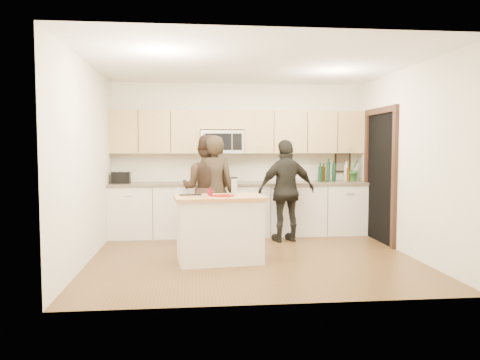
{
  "coord_description": "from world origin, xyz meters",
  "views": [
    {
      "loc": [
        -0.84,
        -6.47,
        1.55
      ],
      "look_at": [
        -0.14,
        0.35,
        1.07
      ],
      "focal_mm": 35.0,
      "sensor_mm": 36.0,
      "label": 1
    }
  ],
  "objects": [
    {
      "name": "bottle_cluster",
      "position": [
        1.71,
        1.71,
        1.12
      ],
      "size": [
        0.6,
        0.32,
        0.41
      ],
      "color": "black",
      "rests_on": "back_cabinetry"
    },
    {
      "name": "framed_picture",
      "position": [
        1.95,
        1.98,
        1.28
      ],
      "size": [
        0.3,
        0.03,
        0.38
      ],
      "color": "black",
      "rests_on": "ground"
    },
    {
      "name": "island",
      "position": [
        -0.48,
        -0.21,
        0.45
      ],
      "size": [
        1.27,
        0.83,
        0.9
      ],
      "rotation": [
        0.0,
        0.0,
        0.11
      ],
      "color": "silver",
      "rests_on": "ground"
    },
    {
      "name": "room_shell",
      "position": [
        0.0,
        0.0,
        1.73
      ],
      "size": [
        4.52,
        4.02,
        2.71
      ],
      "color": "beige",
      "rests_on": "ground"
    },
    {
      "name": "tongs",
      "position": [
        -0.86,
        -0.28,
        0.92
      ],
      "size": [
        0.3,
        0.06,
        0.02
      ],
      "primitive_type": "cube",
      "rotation": [
        0.0,
        0.0,
        0.11
      ],
      "color": "black",
      "rests_on": "cutting_board"
    },
    {
      "name": "woman_center",
      "position": [
        -0.61,
        1.13,
        0.88
      ],
      "size": [
        1.03,
        0.92,
        1.75
      ],
      "primitive_type": "imported",
      "rotation": [
        0.0,
        0.0,
        2.79
      ],
      "color": "black",
      "rests_on": "ground"
    },
    {
      "name": "floor",
      "position": [
        0.0,
        0.0,
        0.0
      ],
      "size": [
        4.5,
        4.5,
        0.0
      ],
      "primitive_type": "plane",
      "color": "brown",
      "rests_on": "ground"
    },
    {
      "name": "drink_glass",
      "position": [
        -0.6,
        -0.26,
        0.96
      ],
      "size": [
        0.07,
        0.07,
        0.11
      ],
      "primitive_type": "cylinder",
      "color": "maroon",
      "rests_on": "island"
    },
    {
      "name": "toaster",
      "position": [
        -2.05,
        1.67,
        1.04
      ],
      "size": [
        0.31,
        0.21,
        0.2
      ],
      "color": "black",
      "rests_on": "back_cabinetry"
    },
    {
      "name": "orchid",
      "position": [
        2.07,
        1.72,
        1.14
      ],
      "size": [
        0.29,
        0.28,
        0.41
      ],
      "primitive_type": "imported",
      "rotation": [
        0.0,
        0.0,
        0.71
      ],
      "color": "#2A6A30",
      "rests_on": "back_cabinetry"
    },
    {
      "name": "cutting_board",
      "position": [
        -0.76,
        -0.34,
        0.91
      ],
      "size": [
        0.26,
        0.21,
        0.02
      ],
      "primitive_type": "cube",
      "rotation": [
        0.0,
        0.0,
        0.11
      ],
      "color": "#B37D4A",
      "rests_on": "island"
    },
    {
      "name": "back_cabinetry",
      "position": [
        0.0,
        1.69,
        0.47
      ],
      "size": [
        4.5,
        0.66,
        0.94
      ],
      "color": "silver",
      "rests_on": "ground"
    },
    {
      "name": "dish_towel",
      "position": [
        -0.95,
        1.5,
        0.8
      ],
      "size": [
        0.34,
        0.6,
        0.48
      ],
      "color": "white",
      "rests_on": "ground"
    },
    {
      "name": "microwave",
      "position": [
        -0.31,
        1.8,
        1.65
      ],
      "size": [
        0.76,
        0.41,
        0.4
      ],
      "color": "silver",
      "rests_on": "ground"
    },
    {
      "name": "red_plate",
      "position": [
        -0.43,
        -0.26,
        0.91
      ],
      "size": [
        0.3,
        0.3,
        0.02
      ],
      "primitive_type": "cylinder",
      "color": "maroon",
      "rests_on": "island"
    },
    {
      "name": "upper_cabinetry",
      "position": [
        0.03,
        1.83,
        1.84
      ],
      "size": [
        4.5,
        0.33,
        0.75
      ],
      "color": "tan",
      "rests_on": "ground"
    },
    {
      "name": "box_grater",
      "position": [
        -0.28,
        -0.25,
        1.04
      ],
      "size": [
        0.09,
        0.05,
        0.24
      ],
      "color": "silver",
      "rests_on": "red_plate"
    },
    {
      "name": "woman_right",
      "position": [
        0.71,
        1.07,
        0.84
      ],
      "size": [
        1.05,
        0.61,
        1.68
      ],
      "primitive_type": "imported",
      "rotation": [
        0.0,
        0.0,
        3.35
      ],
      "color": "black",
      "rests_on": "ground"
    },
    {
      "name": "knife",
      "position": [
        -0.71,
        -0.37,
        0.92
      ],
      "size": [
        0.21,
        0.05,
        0.01
      ],
      "primitive_type": "cube",
      "rotation": [
        0.0,
        0.0,
        0.11
      ],
      "color": "silver",
      "rests_on": "cutting_board"
    },
    {
      "name": "woman_left",
      "position": [
        -0.49,
        0.96,
        0.87
      ],
      "size": [
        0.68,
        0.49,
        1.74
      ],
      "primitive_type": "imported",
      "rotation": [
        0.0,
        0.0,
        3.03
      ],
      "color": "black",
      "rests_on": "ground"
    },
    {
      "name": "doorway",
      "position": [
        2.23,
        0.9,
        1.16
      ],
      "size": [
        0.06,
        1.25,
        2.2
      ],
      "color": "black",
      "rests_on": "ground"
    }
  ]
}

